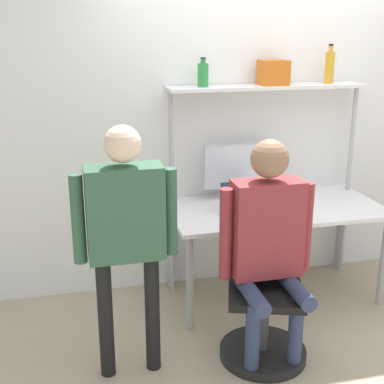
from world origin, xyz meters
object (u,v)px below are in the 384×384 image
(bottle_green, at_px, (203,74))
(storage_box, at_px, (273,73))
(monitor, at_px, (241,170))
(cell_phone, at_px, (286,215))
(person_seated, at_px, (268,235))
(office_chair, at_px, (264,313))
(bottle_amber, at_px, (330,67))
(person_standing, at_px, (126,223))
(laptop, at_px, (246,207))

(bottle_green, xyz_separation_m, storage_box, (0.54, 0.00, 0.00))
(monitor, relative_size, bottle_green, 2.91)
(cell_phone, distance_m, person_seated, 0.68)
(office_chair, bearing_deg, monitor, 81.32)
(person_seated, height_order, bottle_amber, bottle_amber)
(monitor, distance_m, person_seated, 1.03)
(cell_phone, xyz_separation_m, bottle_amber, (0.50, 0.46, 1.00))
(bottle_amber, bearing_deg, cell_phone, -137.16)
(monitor, distance_m, bottle_amber, 1.04)
(office_chair, height_order, bottle_amber, bottle_amber)
(person_seated, bearing_deg, bottle_amber, 50.23)
(monitor, height_order, bottle_green, bottle_green)
(cell_phone, bearing_deg, person_standing, -157.09)
(office_chair, height_order, person_seated, person_seated)
(laptop, distance_m, storage_box, 1.04)
(monitor, bearing_deg, laptop, -102.53)
(monitor, relative_size, laptop, 1.79)
(cell_phone, bearing_deg, storage_box, 85.07)
(person_seated, distance_m, bottle_amber, 1.62)
(laptop, xyz_separation_m, bottle_amber, (0.78, 0.39, 0.94))
(monitor, distance_m, cell_phone, 0.53)
(bottle_amber, bearing_deg, bottle_green, 180.00)
(person_seated, xyz_separation_m, bottle_green, (-0.14, 1.03, 0.86))
(cell_phone, xyz_separation_m, bottle_green, (-0.50, 0.46, 0.97))
(cell_phone, relative_size, bottle_green, 0.71)
(laptop, height_order, bottle_green, bottle_green)
(bottle_amber, bearing_deg, office_chair, -130.55)
(monitor, relative_size, person_seated, 0.43)
(person_standing, bearing_deg, office_chair, -1.15)
(laptop, relative_size, cell_phone, 2.28)
(storage_box, bearing_deg, laptop, -129.71)
(bottle_amber, distance_m, bottle_green, 1.00)
(cell_phone, distance_m, person_standing, 1.34)
(monitor, height_order, laptop, monitor)
(bottle_green, bearing_deg, storage_box, 0.00)
(monitor, bearing_deg, cell_phone, -64.97)
(office_chair, relative_size, person_seated, 0.66)
(monitor, xyz_separation_m, office_chair, (-0.15, -0.96, -0.69))
(cell_phone, height_order, office_chair, office_chair)
(monitor, relative_size, office_chair, 0.65)
(person_standing, relative_size, storage_box, 7.39)
(cell_phone, relative_size, storage_box, 0.72)
(laptop, xyz_separation_m, person_seated, (-0.08, -0.65, 0.04))
(bottle_green, relative_size, storage_box, 1.00)
(laptop, height_order, person_standing, person_standing)
(monitor, height_order, person_standing, person_standing)
(person_standing, relative_size, bottle_amber, 5.23)
(storage_box, bearing_deg, person_seated, -111.24)
(bottle_amber, bearing_deg, person_seated, -129.77)
(cell_phone, bearing_deg, bottle_green, 137.50)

